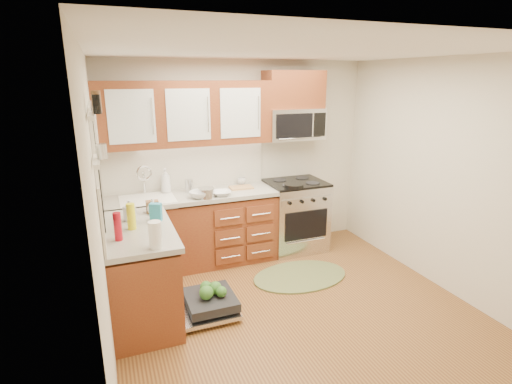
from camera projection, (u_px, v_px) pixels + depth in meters
name	position (u px, v px, depth m)	size (l,w,h in m)	color
floor	(297.00, 311.00, 4.05)	(3.50, 3.50, 0.00)	brown
ceiling	(305.00, 51.00, 3.35)	(3.50, 3.50, 0.00)	white
wall_back	(240.00, 159.00, 5.27)	(3.50, 0.04, 2.50)	beige
wall_front	(451.00, 279.00, 2.13)	(3.50, 0.04, 2.50)	beige
wall_left	(99.00, 216.00, 3.09)	(0.04, 3.50, 2.50)	beige
wall_right	(445.00, 177.00, 4.31)	(0.04, 3.50, 2.50)	beige
base_cabinet_back	(193.00, 232.00, 4.98)	(2.05, 0.60, 0.85)	maroon
base_cabinet_left	(141.00, 275.00, 3.90)	(0.60, 1.25, 0.85)	maroon
countertop_back	(192.00, 196.00, 4.84)	(2.07, 0.64, 0.05)	#A09B92
countertop_left	(138.00, 230.00, 3.77)	(0.64, 1.27, 0.05)	#A09B92
backsplash_back	(185.00, 166.00, 5.02)	(2.05, 0.02, 0.57)	beige
backsplash_left	(101.00, 202.00, 3.58)	(0.02, 1.25, 0.57)	beige
upper_cabinets	(185.00, 114.00, 4.69)	(2.05, 0.35, 0.75)	maroon
cabinet_over_mw	(293.00, 89.00, 5.10)	(0.76, 0.35, 0.47)	maroon
range	(295.00, 215.00, 5.43)	(0.76, 0.64, 0.95)	silver
microwave	(293.00, 124.00, 5.20)	(0.76, 0.38, 0.40)	silver
sink	(148.00, 209.00, 4.66)	(0.62, 0.50, 0.26)	white
dishwasher	(207.00, 304.00, 3.99)	(0.70, 0.60, 0.20)	silver
window	(97.00, 165.00, 3.46)	(0.03, 1.05, 1.05)	white
window_blind	(96.00, 127.00, 3.38)	(0.02, 0.96, 0.40)	white
shelf_upper	(91.00, 116.00, 2.57)	(0.04, 0.40, 0.03)	white
shelf_lower	(96.00, 161.00, 2.65)	(0.04, 0.40, 0.03)	white
rug	(300.00, 276.00, 4.74)	(1.15, 0.75, 0.02)	olive
skillet	(294.00, 186.00, 5.02)	(0.24, 0.24, 0.04)	black
stock_pot	(206.00, 193.00, 4.66)	(0.20, 0.20, 0.12)	silver
cutting_board	(241.00, 187.00, 5.08)	(0.29, 0.19, 0.02)	tan
canister	(189.00, 186.00, 4.89)	(0.10, 0.10, 0.16)	silver
paper_towel_roll	(155.00, 235.00, 3.28)	(0.11, 0.11, 0.23)	white
mustard_bottle	(131.00, 217.00, 3.69)	(0.08, 0.08, 0.25)	yellow
red_bottle	(118.00, 227.00, 3.43)	(0.07, 0.07, 0.25)	#A90E1B
wooden_box	(152.00, 207.00, 4.16)	(0.13, 0.09, 0.13)	brown
blue_carton	(156.00, 212.00, 3.91)	(0.11, 0.07, 0.18)	teal
bowl_a	(222.00, 193.00, 4.76)	(0.23, 0.23, 0.06)	#999999
bowl_b	(200.00, 195.00, 4.67)	(0.25, 0.25, 0.08)	#999999
cup	(242.00, 181.00, 5.25)	(0.11, 0.11, 0.09)	#999999
soap_bottle_a	(166.00, 181.00, 4.84)	(0.12, 0.12, 0.31)	#999999
soap_bottle_b	(129.00, 211.00, 3.91)	(0.09, 0.10, 0.21)	#999999
soap_bottle_c	(153.00, 206.00, 4.13)	(0.12, 0.12, 0.16)	#999999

